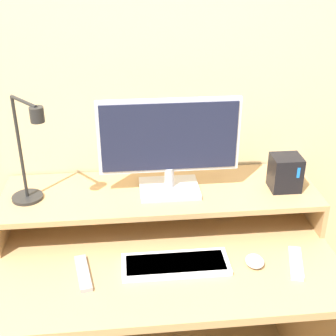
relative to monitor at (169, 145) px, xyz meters
name	(u,v)px	position (x,y,z in m)	size (l,w,h in m)	color
wall_back	(155,74)	(-0.03, 0.22, 0.20)	(6.00, 0.05, 2.50)	beige
desk	(166,292)	(-0.03, -0.18, -0.54)	(1.21, 0.73, 0.71)	tan
monitor_shelf	(161,195)	(-0.03, 0.00, -0.21)	(1.21, 0.36, 0.14)	tan
monitor	(169,145)	(0.00, 0.00, 0.00)	(0.52, 0.18, 0.37)	#BCBCC1
desk_lamp	(29,160)	(-0.50, -0.05, -0.01)	(0.18, 0.20, 0.41)	black
router_dock	(285,173)	(0.44, -0.03, -0.12)	(0.11, 0.10, 0.14)	black
keyboard	(176,264)	(-0.01, -0.29, -0.33)	(0.37, 0.14, 0.02)	white
mouse	(255,261)	(0.27, -0.30, -0.32)	(0.07, 0.08, 0.03)	silver
remote_control	(83,273)	(-0.32, -0.30, -0.33)	(0.07, 0.19, 0.02)	#99999E
remote_secondary	(296,263)	(0.41, -0.32, -0.33)	(0.09, 0.18, 0.02)	white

